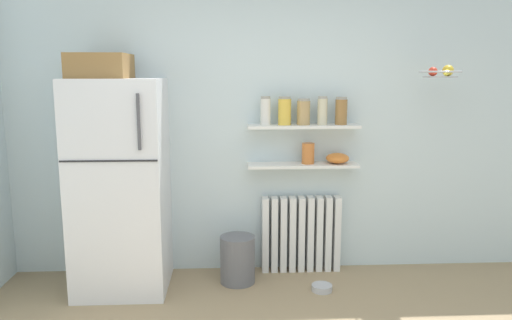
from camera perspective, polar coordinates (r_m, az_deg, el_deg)
name	(u,v)px	position (r m, az deg, el deg)	size (l,w,h in m)	color
back_wall	(268,122)	(4.32, 1.33, 4.33)	(7.04, 0.10, 2.60)	silver
refrigerator	(120,181)	(4.08, -15.31, -2.31)	(0.71, 0.71, 1.87)	silver
radiator	(301,234)	(4.42, 5.17, -8.42)	(0.68, 0.12, 0.66)	white
wall_shelf_lower	(303,165)	(4.24, 5.35, -0.58)	(0.93, 0.22, 0.03)	white
wall_shelf_upper	(303,126)	(4.19, 5.43, 3.87)	(0.93, 0.22, 0.03)	white
storage_jar_0	(266,111)	(4.15, 1.10, 5.65)	(0.09, 0.09, 0.24)	silver
storage_jar_1	(285,111)	(4.16, 3.29, 5.63)	(0.11, 0.11, 0.24)	yellow
storage_jar_2	(304,112)	(4.18, 5.45, 5.50)	(0.11, 0.11, 0.22)	tan
storage_jar_3	(322,111)	(4.21, 7.60, 5.62)	(0.08, 0.08, 0.24)	beige
storage_jar_4	(341,111)	(4.24, 9.72, 5.55)	(0.10, 0.10, 0.23)	olive
vase	(308,153)	(4.23, 5.98, 0.76)	(0.11, 0.11, 0.18)	#CC7033
shelf_bowl	(338,158)	(4.28, 9.30, 0.20)	(0.20, 0.20, 0.09)	orange
trash_bin	(238,259)	(4.21, -2.12, -11.29)	(0.29, 0.29, 0.40)	slate
pet_food_bowl	(322,288)	(4.15, 7.54, -14.28)	(0.17, 0.17, 0.05)	#B7B7BC
hanging_fruit_basket	(442,73)	(4.22, 20.46, 9.35)	(0.32, 0.32, 0.10)	#B2B2B7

